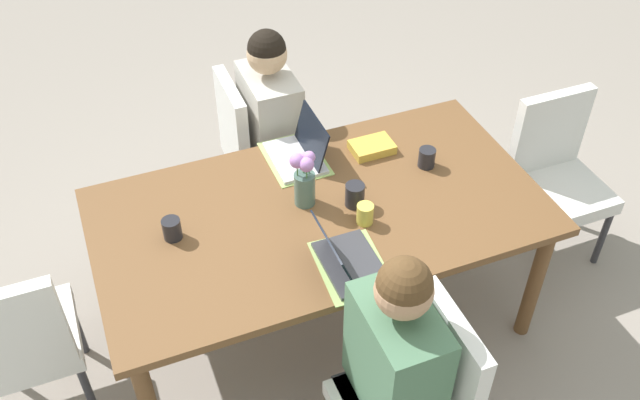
{
  "coord_description": "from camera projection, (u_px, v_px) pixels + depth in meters",
  "views": [
    {
      "loc": [
        -0.84,
        -2.09,
        2.82
      ],
      "look_at": [
        0.0,
        0.0,
        0.79
      ],
      "focal_mm": 39.43,
      "sensor_mm": 36.0,
      "label": 1
    }
  ],
  "objects": [
    {
      "name": "book_red_cover",
      "position": [
        372.0,
        147.0,
        3.35
      ],
      "size": [
        0.2,
        0.14,
        0.04
      ],
      "primitive_type": "cube",
      "rotation": [
        0.0,
        0.0,
        0.01
      ],
      "color": "gold",
      "rests_on": "dining_table"
    },
    {
      "name": "coffee_mug_centre_left",
      "position": [
        172.0,
        229.0,
        2.9
      ],
      "size": [
        0.08,
        0.08,
        0.09
      ],
      "primitive_type": "cylinder",
      "color": "#232328",
      "rests_on": "dining_table"
    },
    {
      "name": "chair_head_left_left_far",
      "position": [
        20.0,
        341.0,
        2.84
      ],
      "size": [
        0.44,
        0.44,
        0.9
      ],
      "color": "silver",
      "rests_on": "ground_plane"
    },
    {
      "name": "chair_head_right_right_near",
      "position": [
        556.0,
        170.0,
        3.64
      ],
      "size": [
        0.44,
        0.44,
        0.9
      ],
      "color": "silver",
      "rests_on": "ground_plane"
    },
    {
      "name": "coffee_mug_centre_right",
      "position": [
        427.0,
        158.0,
        3.25
      ],
      "size": [
        0.08,
        0.08,
        0.09
      ],
      "primitive_type": "cylinder",
      "color": "#232328",
      "rests_on": "dining_table"
    },
    {
      "name": "laptop_near_left_mid",
      "position": [
        346.0,
        260.0,
        2.77
      ],
      "size": [
        0.22,
        0.32,
        0.2
      ],
      "color": "#38383D",
      "rests_on": "dining_table"
    },
    {
      "name": "coffee_mug_near_left",
      "position": [
        365.0,
        214.0,
        2.97
      ],
      "size": [
        0.07,
        0.07,
        0.09
      ],
      "primitive_type": "cylinder",
      "color": "#DBC64C",
      "rests_on": "dining_table"
    },
    {
      "name": "chair_near_left_mid",
      "position": [
        417.0,
        396.0,
        2.65
      ],
      "size": [
        0.44,
        0.44,
        0.9
      ],
      "color": "silver",
      "rests_on": "ground_plane"
    },
    {
      "name": "ground_plane",
      "position": [
        320.0,
        317.0,
        3.56
      ],
      "size": [
        10.0,
        10.0,
        0.0
      ],
      "primitive_type": "plane",
      "color": "gray"
    },
    {
      "name": "person_far_left_near",
      "position": [
        272.0,
        143.0,
        3.77
      ],
      "size": [
        0.36,
        0.4,
        1.19
      ],
      "color": "#2D2D33",
      "rests_on": "ground_plane"
    },
    {
      "name": "placemat_far_left_near",
      "position": [
        295.0,
        159.0,
        3.32
      ],
      "size": [
        0.26,
        0.36,
        0.0
      ],
      "primitive_type": "cube",
      "rotation": [
        0.0,
        0.0,
        -1.56
      ],
      "color": "#9EBC66",
      "rests_on": "dining_table"
    },
    {
      "name": "person_near_left_mid",
      "position": [
        392.0,
        385.0,
        2.65
      ],
      "size": [
        0.36,
        0.4,
        1.19
      ],
      "color": "#2D2D33",
      "rests_on": "ground_plane"
    },
    {
      "name": "dining_table",
      "position": [
        320.0,
        221.0,
        3.11
      ],
      "size": [
        1.96,
        1.05,
        0.74
      ],
      "color": "brown",
      "rests_on": "ground_plane"
    },
    {
      "name": "placemat_near_left_mid",
      "position": [
        351.0,
        266.0,
        2.8
      ],
      "size": [
        0.28,
        0.38,
        0.0
      ],
      "primitive_type": "cube",
      "rotation": [
        0.0,
        0.0,
        1.51
      ],
      "color": "#9EBC66",
      "rests_on": "dining_table"
    },
    {
      "name": "laptop_far_left_near",
      "position": [
        300.0,
        151.0,
        3.29
      ],
      "size": [
        0.22,
        0.32,
        0.21
      ],
      "color": "silver",
      "rests_on": "dining_table"
    },
    {
      "name": "chair_far_left_near",
      "position": [
        256.0,
        144.0,
        3.81
      ],
      "size": [
        0.44,
        0.44,
        0.9
      ],
      "color": "silver",
      "rests_on": "ground_plane"
    },
    {
      "name": "coffee_mug_near_right",
      "position": [
        355.0,
        195.0,
        3.05
      ],
      "size": [
        0.09,
        0.09,
        0.11
      ],
      "primitive_type": "cylinder",
      "color": "#232328",
      "rests_on": "dining_table"
    },
    {
      "name": "flower_vase",
      "position": [
        304.0,
        179.0,
        3.0
      ],
      "size": [
        0.11,
        0.1,
        0.27
      ],
      "color": "#4C6B60",
      "rests_on": "dining_table"
    }
  ]
}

